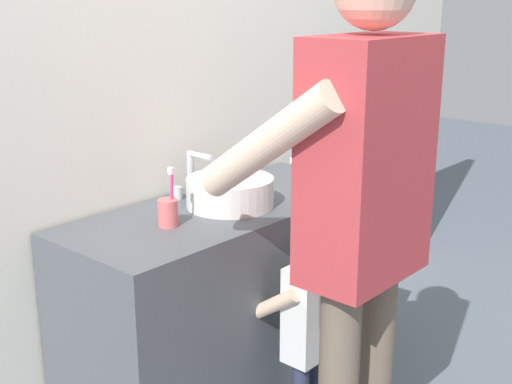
{
  "coord_description": "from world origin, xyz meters",
  "views": [
    {
      "loc": [
        -1.76,
        -1.41,
        1.66
      ],
      "look_at": [
        0.0,
        0.15,
        0.97
      ],
      "focal_mm": 47.62,
      "sensor_mm": 36.0,
      "label": 1
    }
  ],
  "objects": [
    {
      "name": "back_wall",
      "position": [
        0.0,
        0.62,
        1.35
      ],
      "size": [
        4.4,
        0.08,
        2.7
      ],
      "color": "silver",
      "rests_on": "ground"
    },
    {
      "name": "child_toddler",
      "position": [
        0.0,
        -0.1,
        0.53
      ],
      "size": [
        0.27,
        0.27,
        0.89
      ],
      "color": "#2D334C",
      "rests_on": "ground"
    },
    {
      "name": "sink_basin",
      "position": [
        0.0,
        0.28,
        0.95
      ],
      "size": [
        0.33,
        0.33,
        0.11
      ],
      "color": "silver",
      "rests_on": "vanity_cabinet"
    },
    {
      "name": "faucet",
      "position": [
        0.0,
        0.48,
        0.97
      ],
      "size": [
        0.18,
        0.14,
        0.18
      ],
      "color": "#B7BABF",
      "rests_on": "vanity_cabinet"
    },
    {
      "name": "adult_parent",
      "position": [
        -0.1,
        -0.35,
        1.08
      ],
      "size": [
        0.56,
        0.58,
        1.8
      ],
      "color": "#6B5B4C",
      "rests_on": "ground"
    },
    {
      "name": "vanity_cabinet",
      "position": [
        0.0,
        0.3,
        0.45
      ],
      "size": [
        1.32,
        0.54,
        0.89
      ],
      "primitive_type": "cube",
      "color": "#4C5156",
      "rests_on": "ground"
    },
    {
      "name": "toothbrush_cup",
      "position": [
        -0.31,
        0.28,
        0.94
      ],
      "size": [
        0.07,
        0.07,
        0.21
      ],
      "color": "#D86666",
      "rests_on": "vanity_cabinet"
    }
  ]
}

